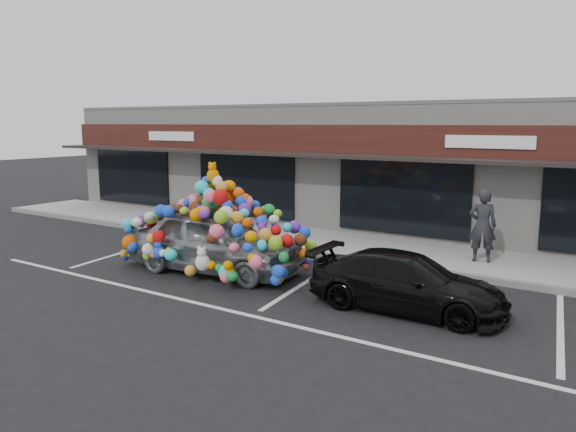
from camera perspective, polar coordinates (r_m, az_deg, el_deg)
The scene contains 11 objects.
ground at distance 14.58m, azimuth -8.12°, elevation -5.21°, with size 90.00×90.00×0.00m, color black.
shop_building at distance 21.21m, azimuth 7.09°, elevation 5.33°, with size 24.00×7.20×4.31m.
sidewalk at distance 17.67m, azimuth 0.51°, elevation -2.27°, with size 26.00×3.00×0.15m, color #979791.
kerb at distance 16.46m, azimuth -2.34°, elevation -3.15°, with size 26.00×0.18×0.16m, color slate.
parking_stripe_left at distance 16.95m, azimuth -15.81°, elevation -3.39°, with size 0.12×4.40×0.01m, color silver.
parking_stripe_mid at distance 13.11m, azimuth 1.74°, elevation -6.77°, with size 0.12×4.40×0.01m, color silver.
parking_stripe_right at distance 11.39m, azimuth 25.94°, elevation -10.31°, with size 0.12×4.40×0.01m, color silver.
lane_line at distance 11.65m, azimuth -8.24°, elevation -8.97°, with size 14.00×0.12×0.01m, color silver.
toy_car at distance 13.93m, azimuth -7.48°, elevation -1.87°, with size 3.26×4.96×2.80m.
black_sedan at distance 11.36m, azimuth 11.97°, elevation -6.61°, with size 3.90×1.59×1.13m, color black.
pedestrian_a at distance 15.09m, azimuth 19.16°, elevation -0.92°, with size 0.68×0.45×1.87m, color black.
Camera 1 is at (9.41, -10.51, 3.67)m, focal length 35.00 mm.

